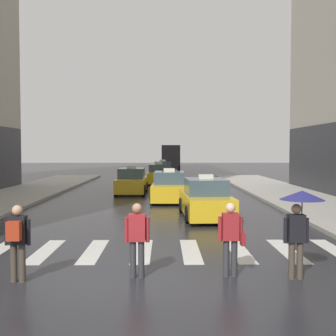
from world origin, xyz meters
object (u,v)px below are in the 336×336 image
object	(u,v)px
taxi_lead	(205,200)
pedestrian_with_umbrella	(300,210)
taxi_fourth	(159,175)
box_truck	(171,157)
pedestrian_with_backpack	(17,237)
taxi_second	(169,188)
pedestrian_plain_coat	(137,236)
pedestrian_with_handbag	(231,235)
taxi_third	(132,182)
taxi_fifth	(163,170)

from	to	relation	value
taxi_lead	pedestrian_with_umbrella	world-z (taller)	pedestrian_with_umbrella
taxi_fourth	box_truck	xyz separation A→B (m)	(1.32, 18.16, 1.13)
pedestrian_with_backpack	pedestrian_with_umbrella	bearing A→B (deg)	1.65
taxi_second	pedestrian_plain_coat	bearing A→B (deg)	-93.70
pedestrian_with_umbrella	pedestrian_with_handbag	distance (m)	1.59
taxi_third	taxi_fifth	bearing A→B (deg)	82.74
taxi_lead	box_truck	world-z (taller)	box_truck
taxi_third	pedestrian_plain_coat	bearing A→B (deg)	-85.21
taxi_third	pedestrian_with_umbrella	distance (m)	18.59
taxi_third	box_truck	bearing A→B (deg)	83.39
pedestrian_with_backpack	taxi_fifth	bearing A→B (deg)	84.88
taxi_fourth	pedestrian_plain_coat	size ratio (longest dim) A/B	2.77
taxi_third	taxi_fourth	xyz separation A→B (m)	(1.64, 7.42, 0.00)
box_truck	pedestrian_with_backpack	bearing A→B (deg)	-95.24
taxi_fourth	pedestrian_with_backpack	bearing A→B (deg)	-96.01
taxi_fifth	pedestrian_with_handbag	bearing A→B (deg)	-87.21
pedestrian_with_backpack	taxi_fourth	bearing A→B (deg)	83.99
pedestrian_with_backpack	pedestrian_with_handbag	size ratio (longest dim) A/B	1.00
taxi_third	pedestrian_plain_coat	world-z (taller)	taxi_third
taxi_second	taxi_fourth	distance (m)	11.53
taxi_lead	pedestrian_with_handbag	world-z (taller)	taxi_lead
box_truck	pedestrian_with_umbrella	bearing A→B (deg)	-87.28
pedestrian_with_umbrella	taxi_lead	bearing A→B (deg)	98.44
taxi_fourth	pedestrian_with_handbag	bearing A→B (deg)	-85.62
taxi_fifth	box_truck	xyz separation A→B (m)	(1.01, 10.22, 1.13)
taxi_second	taxi_fourth	world-z (taller)	same
taxi_fourth	taxi_second	bearing A→B (deg)	-86.37
box_truck	taxi_lead	bearing A→B (deg)	-88.63
taxi_second	taxi_fourth	bearing A→B (deg)	93.63
pedestrian_plain_coat	taxi_fourth	bearing A→B (deg)	89.65
taxi_third	pedestrian_with_backpack	xyz separation A→B (m)	(-1.04, -18.06, 0.25)
taxi_lead	taxi_fifth	distance (m)	25.04
taxi_third	taxi_fifth	world-z (taller)	same
pedestrian_plain_coat	pedestrian_with_backpack	bearing A→B (deg)	-173.48
taxi_second	pedestrian_plain_coat	size ratio (longest dim) A/B	2.78
taxi_second	pedestrian_with_handbag	world-z (taller)	taxi_second
pedestrian_with_umbrella	taxi_third	bearing A→B (deg)	105.72
taxi_fourth	taxi_lead	bearing A→B (deg)	-82.76
taxi_fourth	taxi_fifth	size ratio (longest dim) A/B	1.01
taxi_third	taxi_fifth	distance (m)	15.48
taxi_third	taxi_second	bearing A→B (deg)	-59.88
taxi_second	pedestrian_with_backpack	world-z (taller)	taxi_second
taxi_third	box_truck	xyz separation A→B (m)	(2.97, 25.57, 1.13)
pedestrian_with_umbrella	pedestrian_with_backpack	distance (m)	6.10
taxi_lead	box_truck	bearing A→B (deg)	91.37
box_truck	taxi_second	bearing A→B (deg)	-91.14
box_truck	pedestrian_plain_coat	size ratio (longest dim) A/B	4.59
taxi_third	taxi_fifth	size ratio (longest dim) A/B	1.00
pedestrian_with_handbag	pedestrian_plain_coat	xyz separation A→B (m)	(-2.08, -0.08, 0.01)
taxi_third	pedestrian_with_handbag	size ratio (longest dim) A/B	2.76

